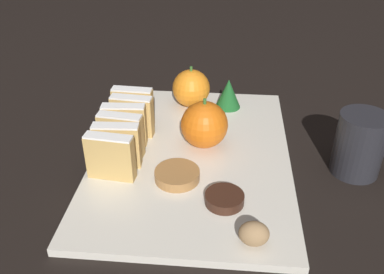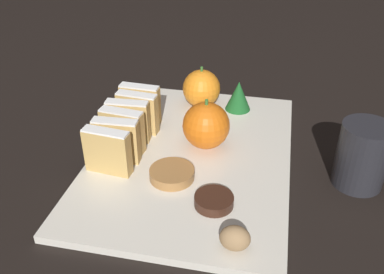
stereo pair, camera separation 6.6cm
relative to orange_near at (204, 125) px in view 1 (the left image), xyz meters
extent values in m
plane|color=black|center=(-0.02, -0.03, -0.05)|extent=(6.00, 6.00, 0.00)
cube|color=silver|center=(-0.02, -0.03, -0.04)|extent=(0.31, 0.44, 0.01)
cube|color=tan|center=(-0.13, -0.10, 0.00)|extent=(0.07, 0.03, 0.07)
cube|color=white|center=(-0.13, -0.10, 0.03)|extent=(0.07, 0.03, 0.00)
cube|color=tan|center=(-0.13, -0.07, 0.00)|extent=(0.07, 0.02, 0.07)
cube|color=white|center=(-0.13, -0.07, 0.03)|extent=(0.07, 0.02, 0.00)
cube|color=tan|center=(-0.13, -0.04, 0.00)|extent=(0.07, 0.03, 0.07)
cube|color=white|center=(-0.13, -0.04, 0.03)|extent=(0.07, 0.03, 0.00)
cube|color=tan|center=(-0.13, -0.01, 0.00)|extent=(0.07, 0.02, 0.07)
cube|color=white|center=(-0.13, -0.01, 0.03)|extent=(0.07, 0.02, 0.00)
cube|color=tan|center=(-0.12, 0.02, 0.00)|extent=(0.07, 0.03, 0.07)
cube|color=white|center=(-0.12, 0.02, 0.03)|extent=(0.07, 0.02, 0.00)
cube|color=tan|center=(-0.13, 0.05, 0.00)|extent=(0.07, 0.02, 0.07)
cube|color=white|center=(-0.13, 0.05, 0.03)|extent=(0.07, 0.02, 0.00)
sphere|color=orange|center=(0.00, 0.00, 0.00)|extent=(0.08, 0.08, 0.08)
cylinder|color=#38702D|center=(0.00, 0.00, 0.04)|extent=(0.00, 0.00, 0.01)
sphere|color=orange|center=(-0.03, 0.14, 0.00)|extent=(0.07, 0.07, 0.07)
cylinder|color=#38702D|center=(-0.03, 0.14, 0.04)|extent=(0.00, 0.01, 0.01)
ellipsoid|color=#9E7A51|center=(0.07, -0.21, -0.02)|extent=(0.04, 0.03, 0.03)
cylinder|color=#381E14|center=(0.04, -0.14, -0.03)|extent=(0.05, 0.05, 0.01)
cylinder|color=#A3703D|center=(-0.03, -0.09, -0.03)|extent=(0.07, 0.07, 0.01)
cone|color=#195623|center=(0.04, 0.14, -0.01)|extent=(0.05, 0.05, 0.06)
cylinder|color=#232328|center=(0.23, -0.03, 0.00)|extent=(0.07, 0.07, 0.10)
camera|label=1|loc=(0.03, -0.59, 0.34)|focal=40.00mm
camera|label=2|loc=(0.10, -0.58, 0.34)|focal=40.00mm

